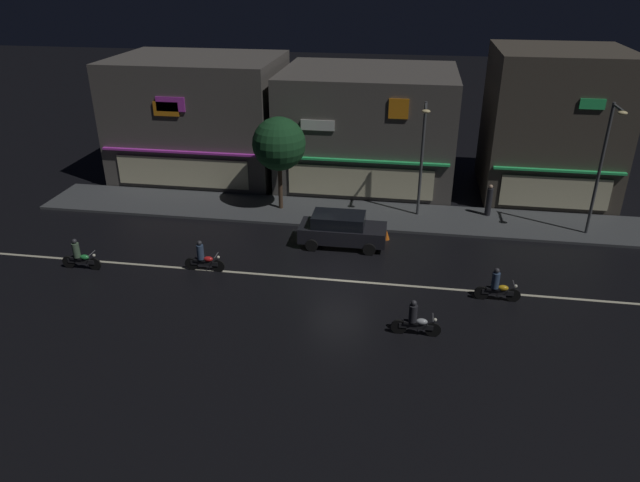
% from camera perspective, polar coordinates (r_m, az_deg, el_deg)
% --- Properties ---
extents(ground_plane, '(140.00, 140.00, 0.00)m').
position_cam_1_polar(ground_plane, '(26.27, 1.85, -3.87)').
color(ground_plane, black).
extents(lane_divider_stripe, '(34.44, 0.16, 0.01)m').
position_cam_1_polar(lane_divider_stripe, '(26.27, 1.85, -3.86)').
color(lane_divider_stripe, beige).
rests_on(lane_divider_stripe, ground).
extents(sidewalk_far, '(36.25, 3.92, 0.14)m').
position_cam_1_polar(sidewalk_far, '(32.90, 3.54, 2.61)').
color(sidewalk_far, '#424447').
rests_on(sidewalk_far, ground).
extents(storefront_left_block, '(10.59, 8.74, 6.97)m').
position_cam_1_polar(storefront_left_block, '(37.71, 4.68, 11.09)').
color(storefront_left_block, '#56514C').
rests_on(storefront_left_block, ground).
extents(storefront_center_block, '(7.34, 7.48, 8.52)m').
position_cam_1_polar(storefront_center_block, '(37.69, 21.63, 10.60)').
color(storefront_center_block, '#4C443A').
rests_on(storefront_center_block, ground).
extents(storefront_right_block, '(10.34, 7.99, 7.53)m').
position_cam_1_polar(storefront_right_block, '(39.60, -11.58, 11.80)').
color(storefront_right_block, '#56514C').
rests_on(storefront_right_block, ground).
extents(streetlamp_west, '(0.44, 1.64, 6.28)m').
position_cam_1_polar(streetlamp_west, '(31.66, 9.97, 8.70)').
color(streetlamp_west, '#47494C').
rests_on(streetlamp_west, sidewalk_far).
extents(streetlamp_mid, '(0.44, 1.64, 6.79)m').
position_cam_1_polar(streetlamp_mid, '(31.93, 25.93, 7.13)').
color(streetlamp_mid, '#47494C').
rests_on(streetlamp_mid, sidewalk_far).
extents(pedestrian_on_sidewalk, '(0.33, 0.33, 1.80)m').
position_cam_1_polar(pedestrian_on_sidewalk, '(33.59, 16.17, 3.78)').
color(pedestrian_on_sidewalk, '#232328').
rests_on(pedestrian_on_sidewalk, sidewalk_far).
extents(street_tree, '(2.94, 2.94, 5.25)m').
position_cam_1_polar(street_tree, '(32.38, -4.03, 9.42)').
color(street_tree, '#473323').
rests_on(street_tree, sidewalk_far).
extents(parked_car_near_kerb, '(4.30, 1.98, 1.67)m').
position_cam_1_polar(parked_car_near_kerb, '(29.11, 2.12, 1.16)').
color(parked_car_near_kerb, black).
rests_on(parked_car_near_kerb, ground).
extents(motorcycle_lead, '(1.90, 0.60, 1.52)m').
position_cam_1_polar(motorcycle_lead, '(22.64, 9.27, -7.69)').
color(motorcycle_lead, black).
rests_on(motorcycle_lead, ground).
extents(motorcycle_following, '(1.90, 0.60, 1.52)m').
position_cam_1_polar(motorcycle_following, '(29.15, -22.44, -1.41)').
color(motorcycle_following, black).
rests_on(motorcycle_following, ground).
extents(motorcycle_opposite_lane, '(1.90, 0.60, 1.52)m').
position_cam_1_polar(motorcycle_opposite_lane, '(27.31, -11.35, -1.67)').
color(motorcycle_opposite_lane, black).
rests_on(motorcycle_opposite_lane, ground).
extents(motorcycle_trailing_far, '(1.90, 0.60, 1.52)m').
position_cam_1_polar(motorcycle_trailing_far, '(25.59, 16.90, -4.33)').
color(motorcycle_trailing_far, black).
rests_on(motorcycle_trailing_far, ground).
extents(traffic_cone, '(0.36, 0.36, 0.55)m').
position_cam_1_polar(traffic_cone, '(30.15, 6.49, 0.65)').
color(traffic_cone, orange).
rests_on(traffic_cone, ground).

